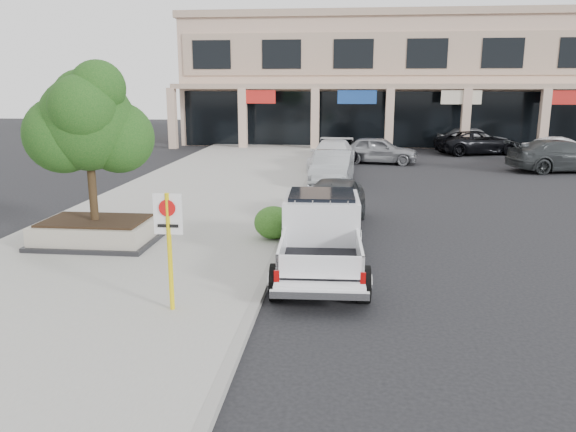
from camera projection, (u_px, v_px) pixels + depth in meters
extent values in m
plane|color=black|center=(334.00, 291.00, 12.30)|extent=(120.00, 120.00, 0.00)
cube|color=gray|center=(173.00, 218.00, 18.65)|extent=(8.00, 52.00, 0.15)
cube|color=gray|center=(291.00, 221.00, 18.25)|extent=(0.20, 52.00, 0.15)
cube|color=#C9A38D|center=(450.00, 83.00, 43.38)|extent=(40.00, 10.00, 9.00)
cube|color=tan|center=(454.00, 19.00, 42.29)|extent=(40.40, 10.40, 0.50)
cube|color=tan|center=(465.00, 86.00, 37.52)|extent=(40.00, 2.20, 0.35)
cube|color=#C9A38D|center=(172.00, 118.00, 39.23)|extent=(0.55, 0.55, 4.20)
cube|color=black|center=(460.00, 120.00, 39.06)|extent=(39.20, 0.08, 3.90)
cube|color=black|center=(97.00, 241.00, 15.43)|extent=(3.20, 2.20, 0.12)
cube|color=gray|center=(96.00, 230.00, 15.36)|extent=(3.00, 2.00, 0.50)
cube|color=black|center=(95.00, 220.00, 15.29)|extent=(2.70, 1.70, 0.06)
cylinder|color=black|center=(92.00, 179.00, 15.04)|extent=(0.22, 0.22, 2.20)
sphere|color=#103B10|center=(87.00, 123.00, 14.69)|extent=(2.50, 2.50, 2.50)
sphere|color=#103B10|center=(119.00, 138.00, 15.00)|extent=(1.90, 1.90, 1.90)
sphere|color=#103B10|center=(83.00, 99.00, 15.07)|extent=(1.60, 1.60, 1.60)
cylinder|color=yellow|center=(170.00, 252.00, 10.66)|extent=(0.09, 0.09, 2.30)
cube|color=white|center=(168.00, 214.00, 10.49)|extent=(0.55, 0.03, 0.78)
cylinder|color=red|center=(167.00, 208.00, 10.43)|extent=(0.32, 0.02, 0.32)
ellipsoid|color=#1E4814|center=(273.00, 223.00, 15.81)|extent=(1.10, 0.99, 0.93)
imported|color=#2A2C2F|center=(333.00, 203.00, 17.68)|extent=(2.38, 4.70, 1.53)
imported|color=#969A9D|center=(333.00, 168.00, 25.09)|extent=(1.96, 4.74, 1.53)
imported|color=silver|center=(332.00, 155.00, 29.52)|extent=(2.55, 5.48, 1.55)
imported|color=black|center=(341.00, 149.00, 33.47)|extent=(2.40, 4.88, 1.33)
imported|color=gray|center=(378.00, 150.00, 32.07)|extent=(4.70, 2.46, 1.53)
imported|color=silver|center=(560.00, 156.00, 29.95)|extent=(4.13, 1.46, 1.36)
imported|color=#2B2E30|center=(563.00, 156.00, 28.99)|extent=(5.98, 3.35, 1.64)
imported|color=black|center=(478.00, 143.00, 36.26)|extent=(5.87, 3.91, 1.50)
imported|color=#9DA0A5|center=(473.00, 139.00, 38.24)|extent=(4.90, 2.15, 1.64)
imported|color=silver|center=(564.00, 151.00, 31.73)|extent=(4.76, 2.67, 1.49)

